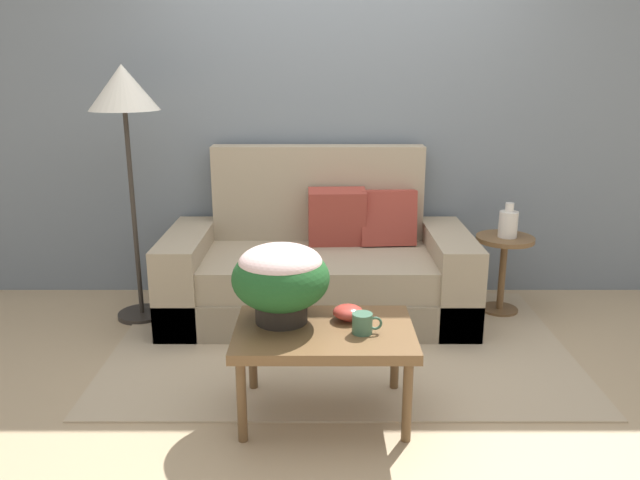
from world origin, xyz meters
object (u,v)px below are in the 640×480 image
object	(u,v)px
floor_lamp	(122,104)
coffee_mug	(361,323)
coffee_table	(322,338)
potted_plant	(279,277)
couch	(318,268)
side_table	(501,260)
table_vase	(506,223)
snack_bowl	(346,312)

from	to	relation	value
floor_lamp	coffee_mug	xyz separation A→B (m)	(1.37, -1.22, -0.89)
coffee_table	potted_plant	distance (m)	0.35
couch	coffee_mug	distance (m)	1.32
side_table	floor_lamp	size ratio (longest dim) A/B	0.33
couch	floor_lamp	xyz separation A→B (m)	(-1.17, -0.07, 1.06)
floor_lamp	potted_plant	distance (m)	1.63
table_vase	side_table	bearing A→B (deg)	142.77
coffee_table	side_table	size ratio (longest dim) A/B	1.57
couch	coffee_mug	bearing A→B (deg)	-81.37
side_table	coffee_mug	xyz separation A→B (m)	(-1.01, -1.30, 0.12)
potted_plant	snack_bowl	xyz separation A→B (m)	(0.31, 0.01, -0.18)
side_table	couch	bearing A→B (deg)	-179.51
side_table	floor_lamp	distance (m)	2.59
coffee_mug	floor_lamp	bearing A→B (deg)	138.24
side_table	floor_lamp	xyz separation A→B (m)	(-2.38, -0.08, 1.01)
snack_bowl	table_vase	size ratio (longest dim) A/B	0.64
potted_plant	couch	bearing A→B (deg)	81.21
potted_plant	coffee_mug	size ratio (longest dim) A/B	3.33
table_vase	coffee_mug	bearing A→B (deg)	-128.25
potted_plant	snack_bowl	world-z (taller)	potted_plant
couch	coffee_table	distance (m)	1.24
couch	potted_plant	distance (m)	1.22
coffee_mug	snack_bowl	bearing A→B (deg)	112.41
potted_plant	coffee_mug	distance (m)	0.44
floor_lamp	table_vase	bearing A→B (deg)	1.81
coffee_table	floor_lamp	xyz separation A→B (m)	(-1.19, 1.17, 0.98)
coffee_mug	couch	bearing A→B (deg)	98.63
side_table	potted_plant	xyz separation A→B (m)	(-1.39, -1.17, 0.30)
couch	potted_plant	bearing A→B (deg)	-98.79
side_table	snack_bowl	distance (m)	1.58
floor_lamp	side_table	bearing A→B (deg)	1.97
coffee_table	floor_lamp	distance (m)	1.94
couch	snack_bowl	xyz separation A→B (m)	(0.14, -1.14, 0.17)
couch	snack_bowl	distance (m)	1.16
coffee_table	table_vase	xyz separation A→B (m)	(1.20, 1.24, 0.23)
floor_lamp	snack_bowl	xyz separation A→B (m)	(1.31, -1.07, -0.90)
floor_lamp	snack_bowl	size ratio (longest dim) A/B	11.05
couch	side_table	size ratio (longest dim) A/B	3.72
coffee_table	table_vase	distance (m)	1.74
floor_lamp	potted_plant	world-z (taller)	floor_lamp
side_table	table_vase	size ratio (longest dim) A/B	2.32
couch	potted_plant	xyz separation A→B (m)	(-0.18, -1.16, 0.35)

